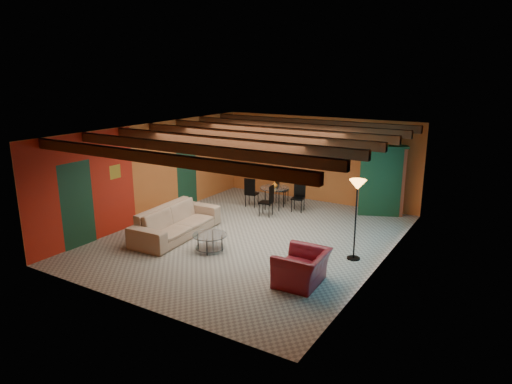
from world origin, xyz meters
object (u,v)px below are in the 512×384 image
Objects in this scene: sofa at (176,222)px; vase at (275,176)px; coffee_table at (210,242)px; armchair at (302,268)px; dining_table at (274,194)px; armoire at (383,181)px; floor_lamp at (356,220)px; potted_plant at (386,139)px.

sofa is 3.56m from vase.
sofa reaches higher than coffee_table.
dining_table reaches higher than armchair.
coffee_table is 5.63m from armoire.
vase reaches higher than armchair.
armchair is at bearing -104.81° from floor_lamp.
coffee_table is 3.37m from floor_lamp.
floor_lamp is (3.39, -2.45, 0.46)m from dining_table.
floor_lamp reaches higher than armchair.
dining_table is 4.20m from floor_lamp.
armchair is at bearing -105.78° from sofa.
dining_table is at bearing -147.92° from armchair.
potted_plant is (2.94, 1.21, 1.75)m from dining_table.
dining_table is 3.78× the size of potted_plant.
potted_plant is (3.91, 4.57, 1.83)m from sofa.
dining_table is 0.97× the size of floor_lamp.
coffee_table is 1.72× the size of potted_plant.
armoire is 1.22m from potted_plant.
sofa is 1.43× the size of floor_lamp.
coffee_table is at bearing -156.96° from floor_lamp.
potted_plant is 2.55× the size of vase.
floor_lamp is 3.92× the size of potted_plant.
sofa is 3.99m from armchair.
sofa is at bearing -153.38° from armoire.
potted_plant reaches higher than dining_table.
armoire reaches higher than floor_lamp.
floor_lamp reaches higher than vase.
armchair is 5.10m from dining_table.
dining_table is at bearing 144.16° from floor_lamp.
armchair is (3.90, -0.80, -0.04)m from sofa.
armchair is 5.71× the size of vase.
armchair is 2.62m from coffee_table.
armchair is 0.57× the size of floor_lamp.
sofa is 2.50× the size of armchair.
dining_table is (-2.93, 4.17, 0.12)m from armchair.
vase is (-0.35, 3.73, 0.81)m from coffee_table.
armchair is 2.24× the size of potted_plant.
potted_plant is (-0.45, 3.65, 1.30)m from floor_lamp.
armoire reaches higher than coffee_table.
armchair is 1.30× the size of coffee_table.
armoire is at bearing 22.37° from dining_table.
vase is (0.97, 3.37, 0.63)m from sofa.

